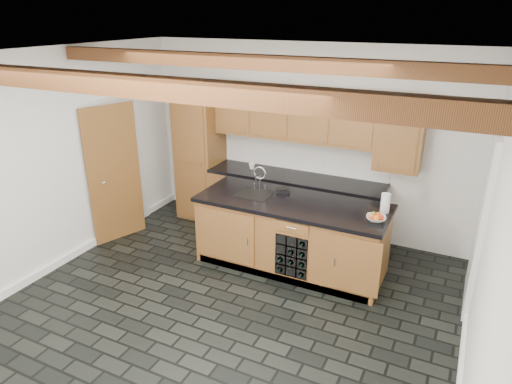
# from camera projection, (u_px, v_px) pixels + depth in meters

# --- Properties ---
(ground) EXTENTS (5.00, 5.00, 0.00)m
(ground) POSITION_uv_depth(u_px,v_px,m) (223.00, 312.00, 5.18)
(ground) COLOR black
(ground) RESTS_ON ground
(room_shell) EXTENTS (5.01, 5.00, 5.00)m
(room_shell) POSITION_uv_depth(u_px,v_px,m) (237.00, 170.00, 5.10)
(room_shell) COLOR white
(room_shell) RESTS_ON ground
(back_cabinetry) EXTENTS (3.65, 0.62, 2.20)m
(back_cabinetry) POSITION_uv_depth(u_px,v_px,m) (274.00, 169.00, 6.84)
(back_cabinetry) COLOR brown
(back_cabinetry) RESTS_ON ground
(island) EXTENTS (2.48, 0.96, 0.93)m
(island) POSITION_uv_depth(u_px,v_px,m) (292.00, 235.00, 5.96)
(island) COLOR brown
(island) RESTS_ON ground
(faucet) EXTENTS (0.45, 0.40, 0.34)m
(faucet) POSITION_uv_depth(u_px,v_px,m) (255.00, 191.00, 6.04)
(faucet) COLOR black
(faucet) RESTS_ON island
(kitchen_scale) EXTENTS (0.21, 0.16, 0.06)m
(kitchen_scale) POSITION_uv_depth(u_px,v_px,m) (283.00, 190.00, 6.09)
(kitchen_scale) COLOR black
(kitchen_scale) RESTS_ON island
(fruit_bowl) EXTENTS (0.26, 0.26, 0.05)m
(fruit_bowl) POSITION_uv_depth(u_px,v_px,m) (376.00, 219.00, 5.26)
(fruit_bowl) COLOR silver
(fruit_bowl) RESTS_ON island
(fruit_cluster) EXTENTS (0.16, 0.17, 0.07)m
(fruit_cluster) POSITION_uv_depth(u_px,v_px,m) (376.00, 216.00, 5.24)
(fruit_cluster) COLOR #B93518
(fruit_cluster) RESTS_ON fruit_bowl
(paper_towel) EXTENTS (0.11, 0.11, 0.24)m
(paper_towel) POSITION_uv_depth(u_px,v_px,m) (385.00, 203.00, 5.45)
(paper_towel) COLOR white
(paper_towel) RESTS_ON island
(mug) EXTENTS (0.10, 0.10, 0.09)m
(mug) POSITION_uv_depth(u_px,v_px,m) (252.00, 166.00, 6.97)
(mug) COLOR white
(mug) RESTS_ON back_cabinetry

